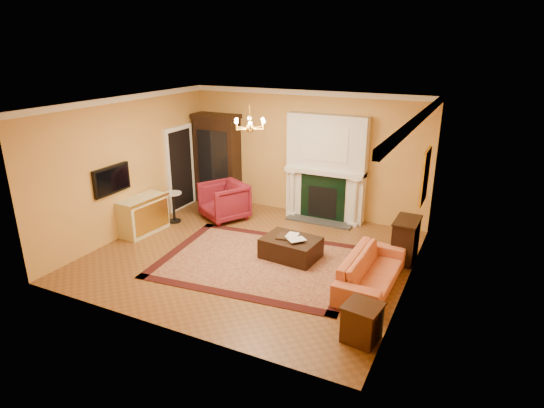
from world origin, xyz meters
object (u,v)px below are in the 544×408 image
Objects in this scene: wingback_armchair at (224,199)px; end_table at (362,323)px; commode at (143,215)px; console_table at (405,241)px; coral_sofa at (372,266)px; pedestal_table at (174,205)px; leather_ottoman at (291,248)px; china_cabinet at (218,161)px.

end_table is at bearing -7.21° from wingback_armchair.
commode reaches higher than console_table.
wingback_armchair is 4.34m from console_table.
end_table is (0.27, -1.58, -0.12)m from coral_sofa.
coral_sofa is (4.96, -0.95, -0.03)m from pedestal_table.
wingback_armchair is 2.62m from leather_ottoman.
china_cabinet reaches higher than commode.
wingback_armchair is at bearing 56.14° from commode.
wingback_armchair reaches higher than pedestal_table.
console_table is at bearing 88.81° from end_table.
coral_sofa is 1.87× the size of leather_ottoman.
wingback_armchair is at bearing 176.11° from console_table.
end_table is (5.04, -4.24, -0.85)m from china_cabinet.
wingback_armchair reaches higher than end_table.
end_table is (5.23, -2.53, -0.15)m from pedestal_table.
coral_sofa is at bearing -8.17° from leather_ottoman.
pedestal_table is at bearing 175.64° from leather_ottoman.
wingback_armchair is at bearing 35.64° from pedestal_table.
console_table is (0.06, 2.88, 0.13)m from end_table.
commode is at bearing -167.50° from console_table.
end_table is 0.67× the size of console_table.
commode is at bearing 89.79° from coral_sofa.
end_table is at bearing -40.01° from leather_ottoman.
pedestal_table is (-0.96, -0.69, -0.07)m from wingback_armchair.
wingback_armchair is at bearing 142.96° from end_table.
console_table is (5.10, -1.36, -0.71)m from china_cabinet.
end_table is at bearing -12.99° from commode.
console_table is at bearing 16.39° from commode.
china_cabinet is 1.43m from wingback_armchair.
wingback_armchair is 1.19m from pedestal_table.
console_table is 2.23m from leather_ottoman.
china_cabinet is 3.92m from leather_ottoman.
china_cabinet is at bearing 157.09° from wingback_armchair.
coral_sofa is at bearing 2.96° from commode.
pedestal_table is 5.05m from coral_sofa.
coral_sofa is at bearing -103.63° from console_table.
china_cabinet is 5.51m from coral_sofa.
leather_ottoman is (3.48, 0.26, -0.19)m from commode.
leather_ottoman is at bearing 1.49° from wingback_armchair.
wingback_armchair is 1.21× the size of console_table.
commode is 1.02× the size of leather_ottoman.
pedestal_table is at bearing -97.80° from china_cabinet.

